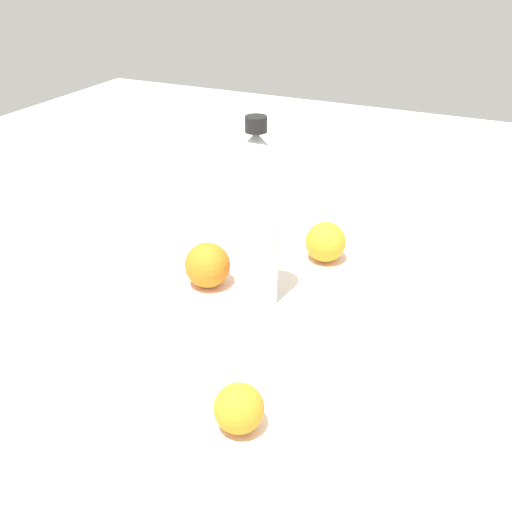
{
  "coord_description": "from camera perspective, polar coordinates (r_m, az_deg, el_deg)",
  "views": [
    {
      "loc": [
        0.79,
        0.34,
        0.53
      ],
      "look_at": [
        0.04,
        -0.01,
        0.08
      ],
      "focal_mm": 42.67,
      "sensor_mm": 36.0,
      "label": 1
    }
  ],
  "objects": [
    {
      "name": "orange_2",
      "position": [
        1.08,
        6.54,
        1.33
      ],
      "size": [
        0.07,
        0.07,
        0.07
      ],
      "primitive_type": "sphere",
      "color": "orange",
      "rests_on": "ground_plane"
    },
    {
      "name": "water_bottle",
      "position": [
        0.91,
        0.0,
        3.36
      ],
      "size": [
        0.07,
        0.07,
        0.3
      ],
      "rotation": [
        0.0,
        0.0,
        3.41
      ],
      "color": "silver",
      "rests_on": "ground_plane"
    },
    {
      "name": "orange_1",
      "position": [
        1.0,
        -4.56,
        -0.86
      ],
      "size": [
        0.08,
        0.08,
        0.08
      ],
      "primitive_type": "sphere",
      "color": "orange",
      "rests_on": "ground_plane"
    },
    {
      "name": "ground_plane",
      "position": [
        1.0,
        1.63,
        -3.15
      ],
      "size": [
        2.4,
        2.4,
        0.0
      ],
      "primitive_type": "plane",
      "color": "silver"
    },
    {
      "name": "orange_0",
      "position": [
        0.73,
        -1.61,
        -14.08
      ],
      "size": [
        0.06,
        0.06,
        0.06
      ],
      "primitive_type": "sphere",
      "color": "orange",
      "rests_on": "ground_plane"
    }
  ]
}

